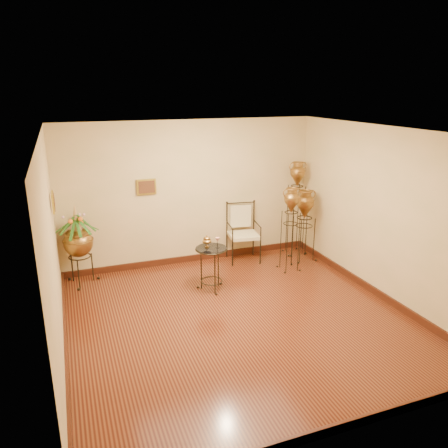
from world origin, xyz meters
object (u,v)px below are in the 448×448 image
object	(u,v)px
amphora_tall	(296,207)
armchair	(243,233)
planter_urn	(78,239)
amphora_mid	(290,229)
side_table	(211,268)

from	to	relation	value
amphora_tall	armchair	distance (m)	1.24
armchair	planter_urn	bearing A→B (deg)	-171.43
amphora_tall	armchair	world-z (taller)	amphora_tall
amphora_mid	armchair	bearing A→B (deg)	131.62
amphora_tall	side_table	xyz separation A→B (m)	(-2.21, -1.05, -0.60)
planter_urn	side_table	distance (m)	2.38
side_table	armchair	bearing A→B (deg)	45.28
side_table	amphora_mid	bearing A→B (deg)	10.73
amphora_mid	armchair	size ratio (longest dim) A/B	1.40
amphora_mid	planter_urn	world-z (taller)	amphora_mid
amphora_mid	side_table	xyz separation A→B (m)	(-1.68, -0.32, -0.42)
amphora_tall	planter_urn	size ratio (longest dim) A/B	1.31
amphora_mid	side_table	bearing A→B (deg)	-169.27
amphora_mid	planter_urn	bearing A→B (deg)	169.09
amphora_mid	side_table	distance (m)	1.76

